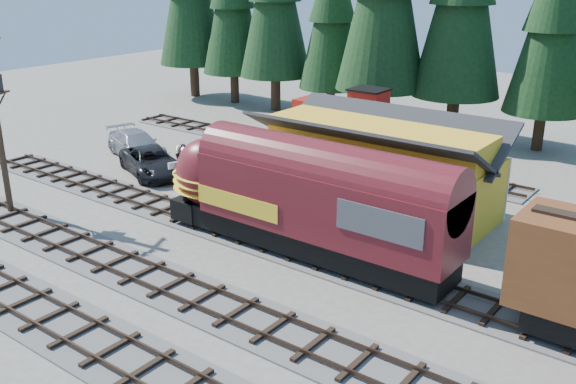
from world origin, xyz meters
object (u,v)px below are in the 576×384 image
Objects in this scene: pickup_truck_a at (152,162)px; pickup_truck_b at (136,145)px; locomotive at (295,202)px; depot at (376,160)px; caboose at (357,127)px.

pickup_truck_b reaches higher than pickup_truck_a.
pickup_truck_a is 4.20m from pickup_truck_b.
pickup_truck_a is at bearing 165.18° from locomotive.
depot is 14.91m from pickup_truck_a.
depot reaches higher than pickup_truck_a.
pickup_truck_b is (-3.73, 1.93, 0.05)m from pickup_truck_a.
caboose is (-5.27, 14.00, -0.14)m from locomotive.
pickup_truck_a is (-14.01, 3.71, -1.62)m from locomotive.
locomotive is at bearing -94.29° from depot.
pickup_truck_b is (-17.74, 5.64, -1.57)m from locomotive.
caboose reaches higher than locomotive.
pickup_truck_a is at bearing -130.33° from caboose.
caboose is at bearing 127.51° from depot.
pickup_truck_b is at bearing -146.14° from caboose.
caboose is 15.08m from pickup_truck_b.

